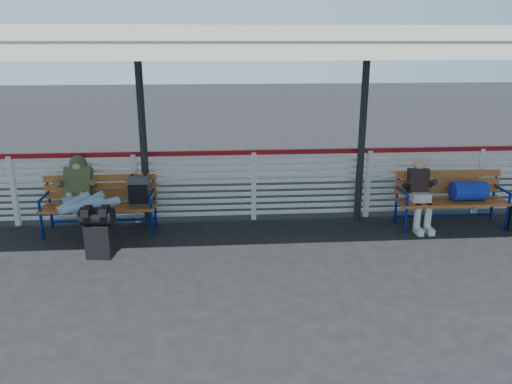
{
  "coord_description": "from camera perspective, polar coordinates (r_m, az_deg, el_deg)",
  "views": [
    {
      "loc": [
        -0.58,
        -6.3,
        3.01
      ],
      "look_at": [
        -0.03,
        1.0,
        0.77
      ],
      "focal_mm": 35.0,
      "sensor_mm": 36.0,
      "label": 1
    }
  ],
  "objects": [
    {
      "name": "ground",
      "position": [
        7.01,
        0.85,
        -8.46
      ],
      "size": [
        60.0,
        60.0,
        0.0
      ],
      "primitive_type": "plane",
      "color": "black",
      "rests_on": "ground"
    },
    {
      "name": "canopy",
      "position": [
        7.19,
        0.31,
        17.23
      ],
      "size": [
        12.6,
        3.6,
        3.16
      ],
      "color": "silver",
      "rests_on": "ground"
    },
    {
      "name": "luggage_stack",
      "position": [
        7.46,
        -17.57,
        -4.22
      ],
      "size": [
        0.49,
        0.32,
        0.76
      ],
      "rotation": [
        0.0,
        0.0,
        -0.14
      ],
      "color": "black",
      "rests_on": "ground"
    },
    {
      "name": "traveler_man",
      "position": [
        8.09,
        -19.06,
        -0.71
      ],
      "size": [
        0.94,
        1.64,
        0.77
      ],
      "color": "#99AFCE",
      "rests_on": "ground"
    },
    {
      "name": "bench_right",
      "position": [
        8.91,
        22.15,
        -0.08
      ],
      "size": [
        1.8,
        0.56,
        0.92
      ],
      "color": "#B05022",
      "rests_on": "ground"
    },
    {
      "name": "fence",
      "position": [
        8.55,
        -0.27,
        1.04
      ],
      "size": [
        12.08,
        0.08,
        1.24
      ],
      "color": "silver",
      "rests_on": "ground"
    },
    {
      "name": "companion_person",
      "position": [
        8.62,
        18.23,
        -0.14
      ],
      "size": [
        0.32,
        0.66,
        1.15
      ],
      "color": "beige",
      "rests_on": "ground"
    },
    {
      "name": "bench_left",
      "position": [
        8.36,
        -16.13,
        -0.49
      ],
      "size": [
        1.8,
        0.56,
        0.93
      ],
      "color": "#B05022",
      "rests_on": "ground"
    }
  ]
}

